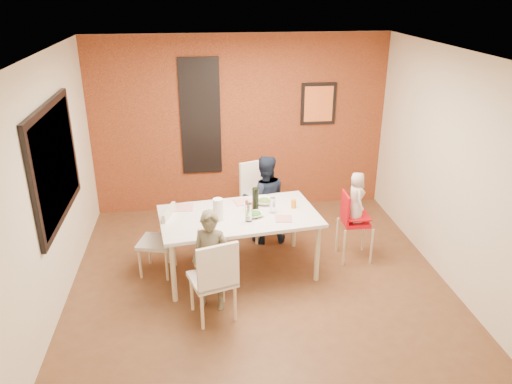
{
  "coord_description": "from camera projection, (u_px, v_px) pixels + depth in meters",
  "views": [
    {
      "loc": [
        -0.68,
        -5.14,
        3.37
      ],
      "look_at": [
        0.0,
        0.3,
        1.05
      ],
      "focal_mm": 35.0,
      "sensor_mm": 36.0,
      "label": 1
    }
  ],
  "objects": [
    {
      "name": "sippy_cup",
      "position": [
        294.0,
        204.0,
        6.16
      ],
      "size": [
        0.06,
        0.06,
        0.11
      ],
      "primitive_type": "cylinder",
      "color": "orange",
      "rests_on": "dining_table"
    },
    {
      "name": "plate_near_right",
      "position": [
        283.0,
        219.0,
        5.88
      ],
      "size": [
        0.22,
        0.22,
        0.01
      ],
      "primitive_type": "cube",
      "rotation": [
        0.0,
        0.0,
        -0.12
      ],
      "color": "silver",
      "rests_on": "dining_table"
    },
    {
      "name": "plate_far_mid",
      "position": [
        243.0,
        202.0,
        6.33
      ],
      "size": [
        0.25,
        0.25,
        0.01
      ],
      "primitive_type": "cube",
      "rotation": [
        0.0,
        0.0,
        0.21
      ],
      "color": "white",
      "rests_on": "dining_table"
    },
    {
      "name": "art_print_frame",
      "position": [
        318.0,
        104.0,
        7.61
      ],
      "size": [
        0.54,
        0.03,
        0.64
      ],
      "primitive_type": "cube",
      "color": "black",
      "rests_on": "wall_back"
    },
    {
      "name": "condiment_green",
      "position": [
        250.0,
        210.0,
        5.97
      ],
      "size": [
        0.03,
        0.03,
        0.13
      ],
      "primitive_type": "cylinder",
      "color": "#2E6E24",
      "rests_on": "dining_table"
    },
    {
      "name": "chair_near",
      "position": [
        215.0,
        277.0,
        5.19
      ],
      "size": [
        0.56,
        0.56,
        0.96
      ],
      "rotation": [
        0.0,
        0.0,
        3.44
      ],
      "color": "white",
      "rests_on": "ground"
    },
    {
      "name": "glassblock_surround",
      "position": [
        200.0,
        117.0,
        7.46
      ],
      "size": [
        0.6,
        0.03,
        1.76
      ],
      "primitive_type": "cube",
      "color": "black",
      "rests_on": "wall_back"
    },
    {
      "name": "wall_front",
      "position": [
        301.0,
        292.0,
        3.51
      ],
      "size": [
        4.5,
        0.02,
        2.7
      ],
      "primitive_type": "cube",
      "color": "#F2E8C8",
      "rests_on": "ground"
    },
    {
      "name": "condiment_brown",
      "position": [
        247.0,
        206.0,
        6.07
      ],
      "size": [
        0.04,
        0.04,
        0.14
      ],
      "primitive_type": "cylinder",
      "color": "brown",
      "rests_on": "dining_table"
    },
    {
      "name": "picture_window_frame",
      "position": [
        55.0,
        163.0,
        5.42
      ],
      "size": [
        0.05,
        1.7,
        1.3
      ],
      "primitive_type": "cube",
      "color": "black",
      "rests_on": "wall_left"
    },
    {
      "name": "child_far",
      "position": [
        264.0,
        199.0,
        6.81
      ],
      "size": [
        0.62,
        0.49,
        1.25
      ],
      "primitive_type": "imported",
      "rotation": [
        0.0,
        0.0,
        3.16
      ],
      "color": "black",
      "rests_on": "ground"
    },
    {
      "name": "art_print_canvas",
      "position": [
        319.0,
        104.0,
        7.59
      ],
      "size": [
        0.44,
        0.01,
        0.54
      ],
      "primitive_type": "cube",
      "color": "orange",
      "rests_on": "wall_back"
    },
    {
      "name": "paper_towel_roll",
      "position": [
        218.0,
        209.0,
        5.81
      ],
      "size": [
        0.12,
        0.12,
        0.27
      ],
      "primitive_type": "cylinder",
      "color": "white",
      "rests_on": "dining_table"
    },
    {
      "name": "high_chair",
      "position": [
        352.0,
        220.0,
        6.39
      ],
      "size": [
        0.4,
        0.4,
        0.92
      ],
      "rotation": [
        0.0,
        0.0,
        1.54
      ],
      "color": "red",
      "rests_on": "ground"
    },
    {
      "name": "chair_far",
      "position": [
        260.0,
        195.0,
        7.04
      ],
      "size": [
        0.63,
        0.63,
        1.06
      ],
      "rotation": [
        0.0,
        0.0,
        0.36
      ],
      "color": "white",
      "rests_on": "ground"
    },
    {
      "name": "wall_back",
      "position": [
        240.0,
        125.0,
        7.62
      ],
      "size": [
        4.5,
        0.02,
        2.7
      ],
      "primitive_type": "cube",
      "color": "#F2E8C8",
      "rests_on": "ground"
    },
    {
      "name": "glassblock_strip",
      "position": [
        200.0,
        117.0,
        7.46
      ],
      "size": [
        0.55,
        0.03,
        1.7
      ],
      "primitive_type": "cube",
      "color": "silver",
      "rests_on": "wall_back"
    },
    {
      "name": "salad_bowl_a",
      "position": [
        255.0,
        215.0,
        5.94
      ],
      "size": [
        0.25,
        0.25,
        0.05
      ],
      "primitive_type": "imported",
      "rotation": [
        0.0,
        0.0,
        0.37
      ],
      "color": "white",
      "rests_on": "dining_table"
    },
    {
      "name": "plate_near_left",
      "position": [
        207.0,
        232.0,
        5.57
      ],
      "size": [
        0.22,
        0.22,
        0.01
      ],
      "primitive_type": "cube",
      "rotation": [
        0.0,
        0.0,
        0.1
      ],
      "color": "white",
      "rests_on": "dining_table"
    },
    {
      "name": "plate_far_left",
      "position": [
        184.0,
        208.0,
        6.17
      ],
      "size": [
        0.23,
        0.23,
        0.01
      ],
      "primitive_type": "cube",
      "rotation": [
        0.0,
        0.0,
        -0.04
      ],
      "color": "white",
      "rests_on": "dining_table"
    },
    {
      "name": "salad_bowl_b",
      "position": [
        264.0,
        201.0,
        6.29
      ],
      "size": [
        0.3,
        0.3,
        0.06
      ],
      "primitive_type": "imported",
      "rotation": [
        0.0,
        0.0,
        -0.29
      ],
      "color": "white",
      "rests_on": "dining_table"
    },
    {
      "name": "chair_left",
      "position": [
        162.0,
        237.0,
        6.08
      ],
      "size": [
        0.51,
        0.51,
        0.89
      ],
      "rotation": [
        0.0,
        0.0,
        4.44
      ],
      "color": "beige",
      "rests_on": "ground"
    },
    {
      "name": "dining_table",
      "position": [
        239.0,
        220.0,
        6.03
      ],
      "size": [
        2.0,
        1.28,
        0.78
      ],
      "rotation": [
        0.0,
        0.0,
        0.13
      ],
      "color": "silver",
      "rests_on": "ground"
    },
    {
      "name": "wall_left",
      "position": [
        50.0,
        187.0,
        5.31
      ],
      "size": [
        0.02,
        4.5,
        2.7
      ],
      "primitive_type": "cube",
      "color": "#F2E8C8",
      "rests_on": "ground"
    },
    {
      "name": "wall_right",
      "position": [
        450.0,
        169.0,
        5.82
      ],
      "size": [
        0.02,
        4.5,
        2.7
      ],
      "primitive_type": "cube",
      "color": "#F2E8C8",
      "rests_on": "ground"
    },
    {
      "name": "condiment_red",
      "position": [
        251.0,
        208.0,
        5.98
      ],
      "size": [
        0.04,
        0.04,
        0.15
      ],
      "primitive_type": "cylinder",
      "color": "red",
      "rests_on": "dining_table"
    },
    {
      "name": "wine_bottle",
      "position": [
        255.0,
        200.0,
        6.04
      ],
      "size": [
        0.08,
        0.08,
        0.3
      ],
      "primitive_type": "cylinder",
      "color": "black",
      "rests_on": "dining_table"
    },
    {
      "name": "wine_glass_b",
      "position": [
        273.0,
        205.0,
        6.01
      ],
      "size": [
        0.07,
        0.07,
        0.2
      ],
      "primitive_type": "cylinder",
      "color": "white",
      "rests_on": "dining_table"
    },
    {
      "name": "toddler",
      "position": [
        356.0,
        197.0,
        6.27
      ],
      "size": [
        0.21,
        0.32,
        0.65
      ],
      "primitive_type": "imported",
      "rotation": [
        0.0,
        0.0,
        1.59
      ],
      "color": "beige",
      "rests_on": "high_chair"
    },
    {
      "name": "brick_accent_wall",
      "position": [
        240.0,
        125.0,
        7.6
      ],
      "size": [
        4.5,
        0.02,
        2.7
      ],
      "primitive_type": "cube",
      "color": "maroon",
      "rests_on": "ground"
    },
    {
      "name": "picture_window_pane",
      "position": [
        56.0,
        163.0,
        5.42
      ],
      "size": [
        0.02,
        1.55,
        1.15
      ],
      "primitive_type": "cube",
      "color": "black",
      "rests_on": "wall_left"
    },
    {
      "name": "child_near",
      "position": [
        211.0,
        261.0,
        5.39
      ],
      "size": [
        0.49,
        0.39,
        1.17
      ],
      "primitive_type": "imported",
      "rotation": [
        0.0,
        0.0,
        -0.28
      ],
      "color": "brown",
      "rests_on": "ground"
    },
    {
      "name": "wine_glass_a",
      "position": [
        249.0,
        212.0,
        5.79
      ],
      "size": [
        0.08,
        0.08,
        0.22
      ],
      "primitive_type": "cylinder",
      "color": "white",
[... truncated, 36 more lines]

